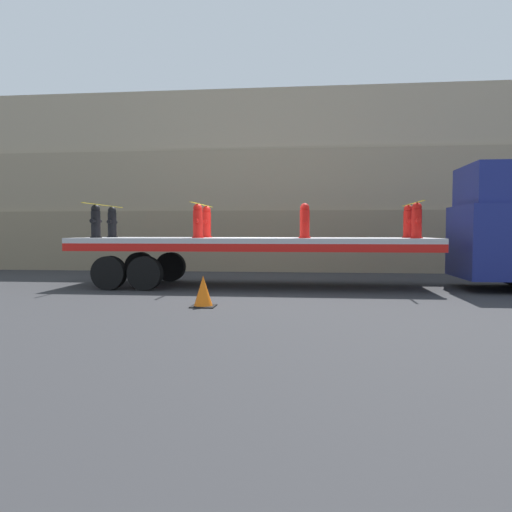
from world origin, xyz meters
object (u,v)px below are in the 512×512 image
object	(u,v)px
flatbed_trailer	(230,247)
fire_hydrant_red_near_2	(305,221)
fire_hydrant_red_near_3	(417,221)
traffic_cone	(203,292)
fire_hydrant_black_far_0	(112,222)
fire_hydrant_red_far_1	(207,222)
fire_hydrant_red_far_2	(305,222)
fire_hydrant_black_near_0	(96,222)
fire_hydrant_red_near_1	(198,221)
fire_hydrant_red_far_3	(408,222)

from	to	relation	value
flatbed_trailer	fire_hydrant_red_near_2	distance (m)	2.23
fire_hydrant_red_near_3	traffic_cone	bearing A→B (deg)	-146.34
fire_hydrant_black_far_0	fire_hydrant_red_near_2	xyz separation A→B (m)	(5.64, -1.13, 0.00)
fire_hydrant_black_far_0	fire_hydrant_red_near_2	size ratio (longest dim) A/B	1.00
fire_hydrant_black_far_0	fire_hydrant_red_far_1	distance (m)	2.82
fire_hydrant_red_far_2	flatbed_trailer	bearing A→B (deg)	-164.61
fire_hydrant_red_far_1	fire_hydrant_red_near_3	distance (m)	5.76
fire_hydrant_black_near_0	fire_hydrant_red_near_1	bearing A→B (deg)	0.00
fire_hydrant_red_far_1	fire_hydrant_red_far_3	xyz separation A→B (m)	(5.64, 0.00, 0.00)
fire_hydrant_black_far_0	fire_hydrant_red_far_1	size ratio (longest dim) A/B	1.00
fire_hydrant_black_near_0	traffic_cone	world-z (taller)	fire_hydrant_black_near_0
fire_hydrant_red_far_1	fire_hydrant_red_far_2	distance (m)	2.82
fire_hydrant_red_near_2	fire_hydrant_red_far_2	bearing A→B (deg)	90.00
fire_hydrant_red_far_1	fire_hydrant_red_far_3	distance (m)	5.64
fire_hydrant_red_near_2	fire_hydrant_red_far_2	xyz separation A→B (m)	(0.00, 1.13, 0.00)
flatbed_trailer	fire_hydrant_black_far_0	bearing A→B (deg)	171.10
fire_hydrant_black_far_0	fire_hydrant_red_far_1	world-z (taller)	same
fire_hydrant_red_near_2	traffic_cone	distance (m)	4.05
fire_hydrant_red_near_3	fire_hydrant_red_far_3	distance (m)	1.13
fire_hydrant_red_near_2	fire_hydrant_red_near_1	bearing A→B (deg)	180.00
flatbed_trailer	fire_hydrant_red_near_3	size ratio (longest dim) A/B	10.71
fire_hydrant_red_near_2	fire_hydrant_red_far_3	size ratio (longest dim) A/B	1.00
fire_hydrant_red_far_3	fire_hydrant_red_near_2	bearing A→B (deg)	-158.24
fire_hydrant_red_far_2	fire_hydrant_red_near_3	xyz separation A→B (m)	(2.82, -1.13, 0.00)
fire_hydrant_red_near_1	traffic_cone	distance (m)	3.62
fire_hydrant_red_far_1	fire_hydrant_red_near_2	distance (m)	3.04
fire_hydrant_red_near_3	traffic_cone	size ratio (longest dim) A/B	1.44
fire_hydrant_red_near_1	traffic_cone	world-z (taller)	fire_hydrant_red_near_1
fire_hydrant_black_far_0	flatbed_trailer	bearing A→B (deg)	-8.90
flatbed_trailer	fire_hydrant_black_far_0	size ratio (longest dim) A/B	10.71
flatbed_trailer	fire_hydrant_red_far_1	size ratio (longest dim) A/B	10.71
fire_hydrant_red_near_3	traffic_cone	xyz separation A→B (m)	(-4.81, -3.20, -1.48)
fire_hydrant_black_near_0	fire_hydrant_red_far_2	world-z (taller)	same
fire_hydrant_red_near_3	fire_hydrant_red_far_3	bearing A→B (deg)	90.00
fire_hydrant_red_far_1	fire_hydrant_red_far_3	world-z (taller)	same
fire_hydrant_red_far_3	traffic_cone	distance (m)	6.64
fire_hydrant_red_far_3	fire_hydrant_red_far_1	bearing A→B (deg)	180.00
fire_hydrant_red_far_3	traffic_cone	bearing A→B (deg)	-138.01
fire_hydrant_red_far_1	fire_hydrant_black_near_0	bearing A→B (deg)	-158.24
fire_hydrant_red_near_2	fire_hydrant_black_near_0	bearing A→B (deg)	180.00
fire_hydrant_red_far_1	fire_hydrant_red_far_3	bearing A→B (deg)	0.00
traffic_cone	flatbed_trailer	bearing A→B (deg)	90.92
fire_hydrant_red_near_1	fire_hydrant_red_far_2	size ratio (longest dim) A/B	1.00
fire_hydrant_black_near_0	fire_hydrant_red_near_2	size ratio (longest dim) A/B	1.00
fire_hydrant_red_far_2	fire_hydrant_red_near_3	bearing A→B (deg)	-21.76
fire_hydrant_black_near_0	fire_hydrant_red_near_3	world-z (taller)	same
fire_hydrant_red_far_1	fire_hydrant_red_far_2	xyz separation A→B (m)	(2.82, 0.00, 0.00)
fire_hydrant_red_far_1	traffic_cone	distance (m)	4.65
fire_hydrant_red_near_1	fire_hydrant_red_far_3	distance (m)	5.76
fire_hydrant_red_near_1	fire_hydrant_red_far_3	bearing A→B (deg)	11.29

